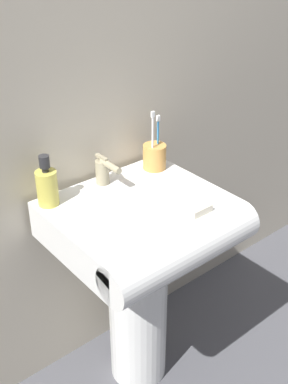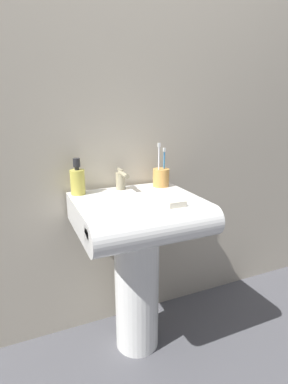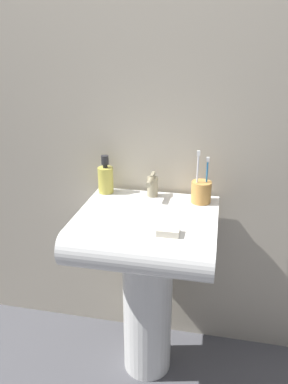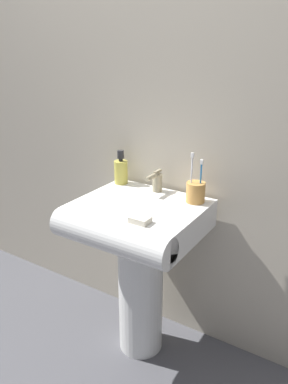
# 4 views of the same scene
# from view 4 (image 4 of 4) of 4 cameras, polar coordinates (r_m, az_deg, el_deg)

# --- Properties ---
(ground_plane) EXTENTS (6.00, 6.00, 0.00)m
(ground_plane) POSITION_cam_4_polar(r_m,az_deg,el_deg) (2.04, -0.48, -22.11)
(ground_plane) COLOR #4C4C51
(ground_plane) RESTS_ON ground
(wall_back) EXTENTS (5.00, 0.05, 2.40)m
(wall_back) POSITION_cam_4_polar(r_m,az_deg,el_deg) (1.72, 4.27, 14.49)
(wall_back) COLOR #B7AD99
(wall_back) RESTS_ON ground
(sink_pedestal) EXTENTS (0.21, 0.21, 0.64)m
(sink_pedestal) POSITION_cam_4_polar(r_m,az_deg,el_deg) (1.83, -0.51, -14.75)
(sink_pedestal) COLOR white
(sink_pedestal) RESTS_ON ground
(sink_basin) EXTENTS (0.54, 0.50, 0.13)m
(sink_basin) POSITION_cam_4_polar(r_m,az_deg,el_deg) (1.60, -1.50, -4.37)
(sink_basin) COLOR white
(sink_basin) RESTS_ON sink_pedestal
(faucet) EXTENTS (0.05, 0.12, 0.10)m
(faucet) POSITION_cam_4_polar(r_m,az_deg,el_deg) (1.73, 1.88, 1.68)
(faucet) COLOR tan
(faucet) RESTS_ON sink_basin
(toothbrush_cup) EXTENTS (0.08, 0.08, 0.22)m
(toothbrush_cup) POSITION_cam_4_polar(r_m,az_deg,el_deg) (1.63, 7.87, 0.04)
(toothbrush_cup) COLOR #D19347
(toothbrush_cup) RESTS_ON sink_basin
(soap_bottle) EXTENTS (0.07, 0.07, 0.17)m
(soap_bottle) POSITION_cam_4_polar(r_m,az_deg,el_deg) (1.84, -3.53, 3.25)
(soap_bottle) COLOR gold
(soap_bottle) RESTS_ON sink_basin
(bar_soap) EXTENTS (0.08, 0.06, 0.02)m
(bar_soap) POSITION_cam_4_polar(r_m,az_deg,el_deg) (1.43, -0.59, -4.25)
(bar_soap) COLOR silver
(bar_soap) RESTS_ON sink_basin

